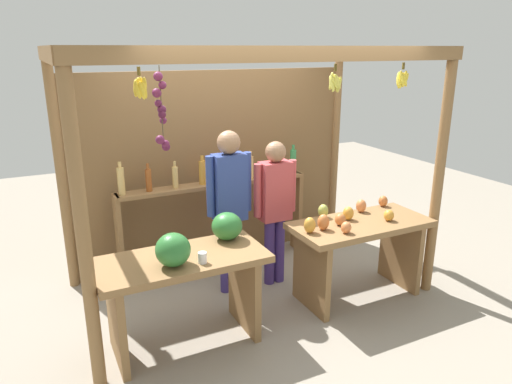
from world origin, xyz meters
The scene contains 7 objects.
ground_plane centered at (0.00, 0.00, 0.00)m, with size 12.00×12.00×0.00m, color gray.
market_stall centered at (0.00, 0.43, 1.41)m, with size 3.44×1.85×2.45m.
fruit_counter_left centered at (-0.87, -0.65, 0.68)m, with size 1.40×0.69×1.07m.
fruit_counter_right centered at (0.90, -0.64, 0.61)m, with size 1.40×0.65×0.96m.
bottle_shelf_unit centered at (-0.11, 0.65, 0.82)m, with size 2.21×0.22×1.34m.
vendor_man centered at (-0.20, 0.02, 1.02)m, with size 0.48×0.23×1.69m.
vendor_woman centered at (0.29, -0.02, 0.92)m, with size 0.48×0.21×1.55m.
Camera 1 is at (-1.91, -4.04, 2.44)m, focal length 32.84 mm.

